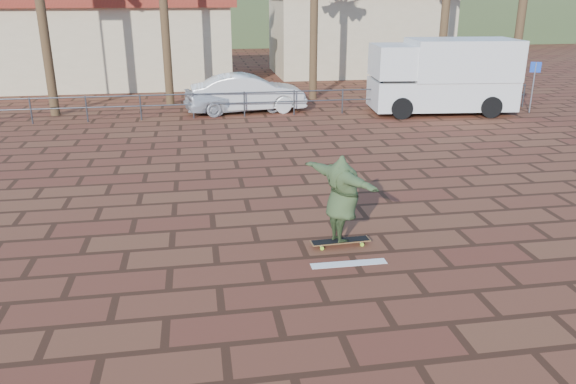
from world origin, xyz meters
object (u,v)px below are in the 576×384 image
object	(u,v)px
campervan	(444,75)
car_white	(248,93)
skateboarder	(342,199)
car_silver	(236,95)
longboard	(340,241)

from	to	relation	value
campervan	car_white	size ratio (longest dim) A/B	1.26
skateboarder	car_white	distance (m)	13.43
campervan	car_silver	bearing A→B (deg)	175.15
longboard	campervan	bearing A→B (deg)	55.45
longboard	skateboarder	distance (m)	0.88
skateboarder	car_silver	xyz separation A→B (m)	(-0.99, 13.42, -0.26)
skateboarder	car_silver	distance (m)	13.46
car_silver	car_white	xyz separation A→B (m)	(0.51, 0.00, 0.06)
longboard	skateboarder	world-z (taller)	skateboarder
longboard	skateboarder	bearing A→B (deg)	131.92
longboard	campervan	distance (m)	14.05
car_silver	skateboarder	bearing A→B (deg)	172.75
longboard	car_white	bearing A→B (deg)	89.00
longboard	skateboarder	xyz separation A→B (m)	(-0.00, 0.00, 0.88)
skateboarder	campervan	xyz separation A→B (m)	(7.29, 11.92, 0.57)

